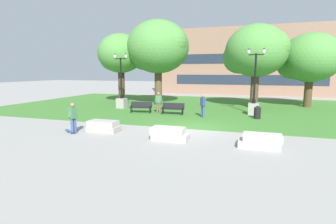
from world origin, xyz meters
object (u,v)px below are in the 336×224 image
concrete_block_right (260,141)px  person_bystander_far_lawn (203,105)px  park_bench_near_left (173,108)px  person_bystander_near_lawn (158,101)px  concrete_block_left (169,134)px  park_bench_near_right (141,106)px  concrete_block_center (103,126)px  skateboard (70,131)px  person_skateboarder (73,116)px  trash_bin (257,112)px  lamp_post_right (122,97)px  lamp_post_center (254,101)px

concrete_block_right → person_bystander_far_lawn: (-3.89, 6.87, 0.68)m
park_bench_near_left → person_bystander_near_lawn: (-1.29, 0.18, 0.45)m
concrete_block_left → park_bench_near_right: park_bench_near_right is taller
concrete_block_center → skateboard: (-1.63, -0.83, -0.22)m
person_bystander_far_lawn → person_skateboarder: bearing=-129.1°
concrete_block_center → trash_bin: 10.91m
concrete_block_center → park_bench_near_left: 7.24m
concrete_block_center → park_bench_near_right: 6.96m
concrete_block_center → person_bystander_far_lawn: bearing=54.1°
concrete_block_center → concrete_block_right: size_ratio=0.97×
concrete_block_left → concrete_block_center: bearing=172.1°
trash_bin → park_bench_near_left: bearing=-179.7°
park_bench_near_right → lamp_post_right: lamp_post_right is taller
person_skateboarder → person_bystander_near_lawn: size_ratio=1.00×
skateboard → lamp_post_right: 10.03m
person_bystander_near_lawn → person_bystander_far_lawn: 3.89m
trash_bin → park_bench_near_right: bearing=-179.7°
person_skateboarder → lamp_post_right: size_ratio=0.34×
skateboard → trash_bin: size_ratio=1.03×
park_bench_near_left → trash_bin: size_ratio=1.89×
person_skateboarder → person_bystander_near_lawn: bearing=75.7°
person_bystander_near_lawn → person_bystander_far_lawn: size_ratio=1.00×
concrete_block_left → person_bystander_far_lawn: person_bystander_far_lawn is taller
person_skateboarder → park_bench_near_left: person_skateboarder is taller
concrete_block_center → concrete_block_right: same height
skateboard → person_bystander_near_lawn: bearing=73.3°
lamp_post_center → lamp_post_right: bearing=179.3°
concrete_block_right → park_bench_near_left: size_ratio=1.03×
concrete_block_left → person_skateboarder: person_skateboarder is taller
concrete_block_left → person_bystander_near_lawn: 8.43m
concrete_block_right → person_bystander_near_lawn: bearing=134.9°
lamp_post_center → trash_bin: (0.27, -1.85, -0.56)m
park_bench_near_right → person_skateboarder: bearing=-94.3°
concrete_block_right → park_bench_near_left: park_bench_near_left is taller
concrete_block_right → lamp_post_right: 15.37m
skateboard → park_bench_near_left: bearing=64.7°
person_bystander_near_lawn → lamp_post_center: bearing=13.0°
concrete_block_right → skateboard: concrete_block_right is taller
lamp_post_center → lamp_post_right: 11.69m
park_bench_near_left → trash_bin: trash_bin is taller
park_bench_near_left → lamp_post_center: (6.08, 1.88, 0.52)m
concrete_block_right → park_bench_near_left: bearing=130.3°
trash_bin → person_bystander_far_lawn: person_bystander_far_lawn is taller
park_bench_near_right → trash_bin: size_ratio=1.94×
lamp_post_center → lamp_post_right: (-11.69, 0.14, -0.02)m
concrete_block_left → park_bench_near_right: 8.92m
skateboard → lamp_post_right: size_ratio=0.20×
concrete_block_center → park_bench_near_left: bearing=73.6°
concrete_block_left → lamp_post_center: (3.99, 9.39, 0.75)m
concrete_block_center → concrete_block_left: size_ratio=0.97×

